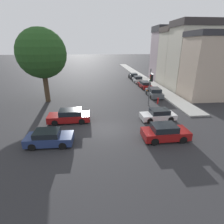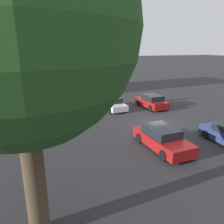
# 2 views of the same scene
# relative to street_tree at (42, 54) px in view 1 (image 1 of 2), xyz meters

# --- Properties ---
(ground_plane) EXTENTS (300.00, 300.00, 0.00)m
(ground_plane) POSITION_rel_street_tree_xyz_m (8.59, -10.62, -7.01)
(ground_plane) COLOR #28282B
(sidewalk_strip) EXTENTS (2.64, 60.00, 0.16)m
(sidewalk_strip) POSITION_rel_street_tree_xyz_m (19.89, 21.73, -6.93)
(sidewalk_strip) COLOR #9E9E99
(sidewalk_strip) RESTS_ON ground_plane
(rowhouse_backdrop) EXTENTS (7.85, 21.95, 12.22)m
(rowhouse_backdrop) POSITION_rel_street_tree_xyz_m (25.03, 7.90, -1.16)
(rowhouse_backdrop) COLOR #BCA893
(rowhouse_backdrop) RESTS_ON ground_plane
(street_tree) EXTENTS (6.93, 6.93, 10.51)m
(street_tree) POSITION_rel_street_tree_xyz_m (0.00, 0.00, 0.00)
(street_tree) COLOR #423323
(street_tree) RESTS_ON ground_plane
(traffic_signal) EXTENTS (0.51, 2.34, 5.18)m
(traffic_signal) POSITION_rel_street_tree_xyz_m (14.73, -4.00, -3.68)
(traffic_signal) COLOR #515456
(traffic_signal) RESTS_ON ground_plane
(crossing_car_0) EXTENTS (4.04, 1.98, 1.35)m
(crossing_car_0) POSITION_rel_street_tree_xyz_m (3.14, -12.93, -6.36)
(crossing_car_0) COLOR navy
(crossing_car_0) RESTS_ON ground_plane
(crossing_car_1) EXTENTS (4.22, 2.10, 1.47)m
(crossing_car_1) POSITION_rel_street_tree_xyz_m (13.50, -13.04, -6.31)
(crossing_car_1) COLOR maroon
(crossing_car_1) RESTS_ON ground_plane
(crossing_car_2) EXTENTS (4.03, 2.02, 1.30)m
(crossing_car_2) POSITION_rel_street_tree_xyz_m (14.43, -8.66, -6.39)
(crossing_car_2) COLOR silver
(crossing_car_2) RESTS_ON ground_plane
(crossing_car_3) EXTENTS (4.67, 2.11, 1.44)m
(crossing_car_3) POSITION_rel_street_tree_xyz_m (4.29, -8.14, -6.32)
(crossing_car_3) COLOR maroon
(crossing_car_3) RESTS_ON ground_plane
(parked_car_0) EXTENTS (2.15, 4.75, 1.48)m
(parked_car_0) POSITION_rel_street_tree_xyz_m (17.17, 0.95, -6.31)
(parked_car_0) COLOR #4C5156
(parked_car_0) RESTS_ON ground_plane
(parked_car_1) EXTENTS (2.01, 4.58, 1.32)m
(parked_car_1) POSITION_rel_street_tree_xyz_m (17.33, 7.22, -6.37)
(parked_car_1) COLOR maroon
(parked_car_1) RESTS_ON ground_plane
(parked_car_2) EXTENTS (1.95, 3.87, 1.47)m
(parked_car_2) POSITION_rel_street_tree_xyz_m (17.20, 12.76, -6.32)
(parked_car_2) COLOR silver
(parked_car_2) RESTS_ON ground_plane
(parked_car_3) EXTENTS (2.00, 4.03, 1.41)m
(parked_car_3) POSITION_rel_street_tree_xyz_m (17.20, 17.35, -6.34)
(parked_car_3) COLOR black
(parked_car_3) RESTS_ON ground_plane
(fire_hydrant) EXTENTS (0.22, 0.22, 0.92)m
(fire_hydrant) POSITION_rel_street_tree_xyz_m (16.50, -2.82, -6.52)
(fire_hydrant) COLOR red
(fire_hydrant) RESTS_ON ground_plane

